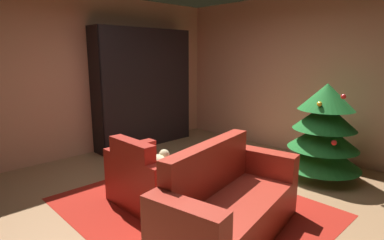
{
  "coord_description": "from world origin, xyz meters",
  "views": [
    {
      "loc": [
        2.5,
        -2.52,
        1.75
      ],
      "look_at": [
        -0.23,
        0.12,
        0.95
      ],
      "focal_mm": 29.23,
      "sensor_mm": 36.0,
      "label": 1
    }
  ],
  "objects_px": {
    "bookshelf_unit": "(150,89)",
    "decorated_tree": "(324,131)",
    "couch_red": "(229,207)",
    "book_stack_on_table": "(199,173)",
    "armchair_red": "(150,180)",
    "bottle_on_table": "(212,172)",
    "coffee_table": "(198,177)"
  },
  "relations": [
    {
      "from": "armchair_red",
      "to": "couch_red",
      "type": "relative_size",
      "value": 0.54
    },
    {
      "from": "coffee_table",
      "to": "decorated_tree",
      "type": "bearing_deg",
      "value": 72.97
    },
    {
      "from": "couch_red",
      "to": "decorated_tree",
      "type": "xyz_separation_m",
      "value": [
        -0.04,
        2.14,
        0.38
      ]
    },
    {
      "from": "couch_red",
      "to": "book_stack_on_table",
      "type": "height_order",
      "value": "couch_red"
    },
    {
      "from": "bookshelf_unit",
      "to": "decorated_tree",
      "type": "distance_m",
      "value": 3.26
    },
    {
      "from": "bookshelf_unit",
      "to": "book_stack_on_table",
      "type": "bearing_deg",
      "value": -25.97
    },
    {
      "from": "armchair_red",
      "to": "bottle_on_table",
      "type": "xyz_separation_m",
      "value": [
        0.65,
        0.36,
        0.19
      ]
    },
    {
      "from": "book_stack_on_table",
      "to": "armchair_red",
      "type": "bearing_deg",
      "value": -148.5
    },
    {
      "from": "armchair_red",
      "to": "coffee_table",
      "type": "distance_m",
      "value": 0.57
    },
    {
      "from": "armchair_red",
      "to": "decorated_tree",
      "type": "xyz_separation_m",
      "value": [
        1.04,
        2.27,
        0.38
      ]
    },
    {
      "from": "book_stack_on_table",
      "to": "bottle_on_table",
      "type": "relative_size",
      "value": 1.03
    },
    {
      "from": "bookshelf_unit",
      "to": "decorated_tree",
      "type": "height_order",
      "value": "bookshelf_unit"
    },
    {
      "from": "bookshelf_unit",
      "to": "book_stack_on_table",
      "type": "xyz_separation_m",
      "value": [
        2.63,
        -1.28,
        -0.64
      ]
    },
    {
      "from": "armchair_red",
      "to": "bottle_on_table",
      "type": "distance_m",
      "value": 0.77
    },
    {
      "from": "bookshelf_unit",
      "to": "bottle_on_table",
      "type": "bearing_deg",
      "value": -23.94
    },
    {
      "from": "coffee_table",
      "to": "decorated_tree",
      "type": "height_order",
      "value": "decorated_tree"
    },
    {
      "from": "couch_red",
      "to": "book_stack_on_table",
      "type": "distance_m",
      "value": 0.61
    },
    {
      "from": "bookshelf_unit",
      "to": "book_stack_on_table",
      "type": "relative_size",
      "value": 10.02
    },
    {
      "from": "book_stack_on_table",
      "to": "bookshelf_unit",
      "type": "bearing_deg",
      "value": 154.03
    },
    {
      "from": "armchair_red",
      "to": "coffee_table",
      "type": "relative_size",
      "value": 1.32
    },
    {
      "from": "couch_red",
      "to": "decorated_tree",
      "type": "relative_size",
      "value": 1.35
    },
    {
      "from": "decorated_tree",
      "to": "coffee_table",
      "type": "bearing_deg",
      "value": -107.03
    },
    {
      "from": "coffee_table",
      "to": "bottle_on_table",
      "type": "relative_size",
      "value": 3.51
    },
    {
      "from": "bookshelf_unit",
      "to": "couch_red",
      "type": "relative_size",
      "value": 1.21
    },
    {
      "from": "armchair_red",
      "to": "decorated_tree",
      "type": "relative_size",
      "value": 0.74
    },
    {
      "from": "couch_red",
      "to": "coffee_table",
      "type": "relative_size",
      "value": 2.43
    },
    {
      "from": "bookshelf_unit",
      "to": "decorated_tree",
      "type": "xyz_separation_m",
      "value": [
        3.16,
        0.68,
        -0.4
      ]
    },
    {
      "from": "book_stack_on_table",
      "to": "decorated_tree",
      "type": "relative_size",
      "value": 0.16
    },
    {
      "from": "bottle_on_table",
      "to": "decorated_tree",
      "type": "bearing_deg",
      "value": 78.74
    },
    {
      "from": "coffee_table",
      "to": "book_stack_on_table",
      "type": "xyz_separation_m",
      "value": [
        0.06,
        -0.04,
        0.07
      ]
    },
    {
      "from": "armchair_red",
      "to": "couch_red",
      "type": "height_order",
      "value": "couch_red"
    },
    {
      "from": "coffee_table",
      "to": "book_stack_on_table",
      "type": "distance_m",
      "value": 0.1
    }
  ]
}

